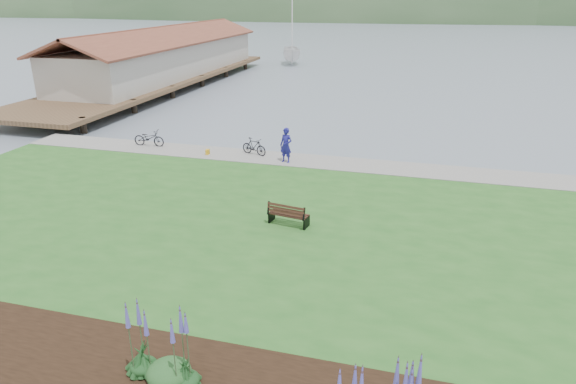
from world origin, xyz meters
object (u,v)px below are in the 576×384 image
sailboat (292,64)px  park_bench (288,214)px  bicycle_a (149,138)px  person (286,142)px

sailboat → park_bench: bearing=-92.1°
bicycle_a → sailboat: 38.42m
park_bench → bicycle_a: size_ratio=0.87×
bicycle_a → sailboat: size_ratio=0.07×
park_bench → bicycle_a: bicycle_a is taller
park_bench → sailboat: bearing=114.1°
park_bench → sailboat: sailboat is taller
park_bench → sailboat: 47.85m
person → sailboat: bearing=121.7°
person → bicycle_a: (-8.03, 0.80, -0.57)m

